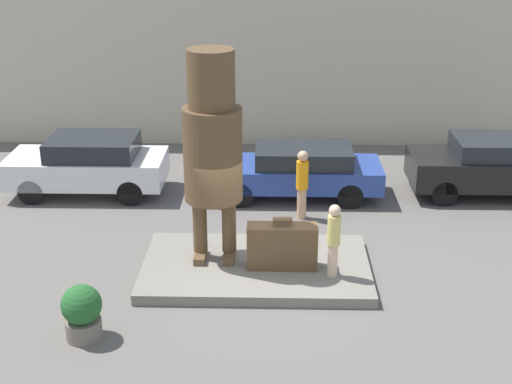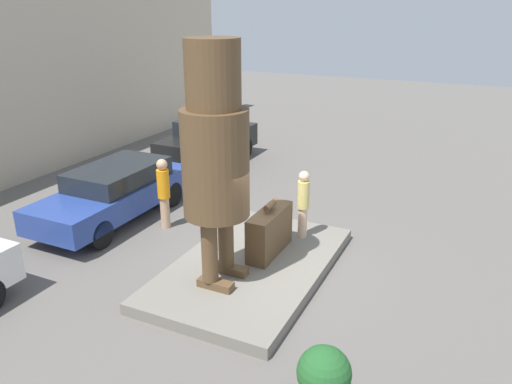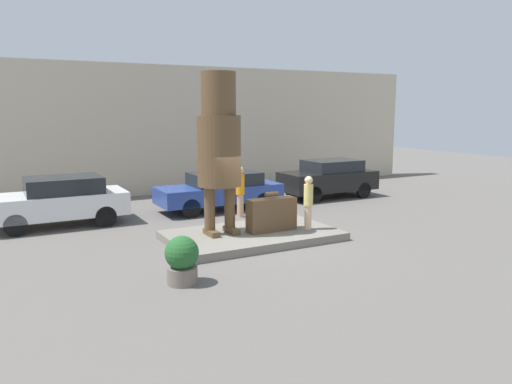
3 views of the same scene
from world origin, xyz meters
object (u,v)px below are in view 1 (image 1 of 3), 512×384
(planter_pot, at_px, (82,312))
(worker_hivis, at_px, (302,182))
(statue_figure, at_px, (212,141))
(tourist, at_px, (334,238))
(giant_suitcase, at_px, (282,246))
(parked_car_black, at_px, (489,165))
(parked_car_white, at_px, (89,164))
(parked_car_blue, at_px, (297,170))

(planter_pot, xyz_separation_m, worker_hivis, (4.20, 5.55, 0.44))
(statue_figure, relative_size, tourist, 2.85)
(statue_figure, bearing_deg, planter_pot, -127.47)
(giant_suitcase, bearing_deg, planter_pot, -146.43)
(worker_hivis, bearing_deg, tourist, -81.49)
(tourist, relative_size, parked_car_black, 0.39)
(statue_figure, xyz_separation_m, giant_suitcase, (1.47, -0.44, -2.18))
(parked_car_white, distance_m, parked_car_blue, 5.71)
(tourist, relative_size, parked_car_blue, 0.34)
(tourist, xyz_separation_m, planter_pot, (-4.72, -2.07, -0.56))
(statue_figure, distance_m, giant_suitcase, 2.67)
(statue_figure, distance_m, parked_car_blue, 5.04)
(parked_car_black, xyz_separation_m, worker_hivis, (-5.15, -1.74, 0.12))
(tourist, distance_m, parked_car_black, 6.99)
(statue_figure, xyz_separation_m, planter_pot, (-2.20, -2.87, -2.36))
(giant_suitcase, distance_m, worker_hivis, 3.17)
(tourist, distance_m, parked_car_blue, 5.00)
(tourist, relative_size, planter_pot, 1.50)
(parked_car_black, bearing_deg, parked_car_blue, 2.99)
(statue_figure, xyz_separation_m, tourist, (2.51, -0.81, -1.80))
(planter_pot, relative_size, worker_hivis, 0.59)
(tourist, distance_m, worker_hivis, 3.53)
(tourist, bearing_deg, parked_car_black, 48.47)
(parked_car_blue, height_order, planter_pot, parked_car_blue)
(parked_car_blue, bearing_deg, planter_pot, 59.69)
(giant_suitcase, height_order, worker_hivis, worker_hivis)
(parked_car_blue, height_order, worker_hivis, worker_hivis)
(tourist, bearing_deg, planter_pot, -156.32)
(statue_figure, distance_m, planter_pot, 4.32)
(parked_car_white, bearing_deg, planter_pot, 102.68)
(giant_suitcase, height_order, parked_car_blue, parked_car_blue)
(parked_car_black, bearing_deg, tourist, 48.47)
(parked_car_white, xyz_separation_m, parked_car_blue, (5.71, -0.12, -0.08))
(giant_suitcase, xyz_separation_m, tourist, (1.05, -0.37, 0.39))
(parked_car_black, bearing_deg, planter_pot, 37.97)
(parked_car_black, relative_size, worker_hivis, 2.30)
(parked_car_white, relative_size, planter_pot, 3.99)
(parked_car_white, xyz_separation_m, worker_hivis, (5.80, -1.59, 0.13))
(statue_figure, bearing_deg, giant_suitcase, -16.61)
(parked_car_blue, xyz_separation_m, parked_car_black, (5.24, 0.27, 0.09))
(parked_car_blue, bearing_deg, parked_car_white, -1.19)
(giant_suitcase, height_order, planter_pot, giant_suitcase)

